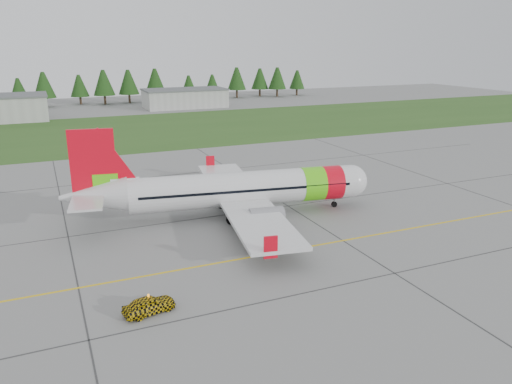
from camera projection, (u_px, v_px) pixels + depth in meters
name	position (u px, v px, depth m)	size (l,w,h in m)	color
ground	(290.00, 296.00, 38.70)	(320.00, 320.00, 0.00)	gray
aircraft	(238.00, 189.00, 56.18)	(34.53, 32.19, 10.51)	silver
follow_me_car	(148.00, 289.00, 35.77)	(1.54, 1.30, 3.83)	#DCB70C
grass_strip	(121.00, 131.00, 110.69)	(320.00, 50.00, 0.03)	#30561E
taxi_guideline	(250.00, 257.00, 45.72)	(120.00, 0.25, 0.02)	gold
hangar_east	(185.00, 99.00, 151.13)	(24.00, 12.00, 5.20)	#A8A8A3
treeline	(91.00, 88.00, 158.43)	(160.00, 8.00, 10.00)	#1C3F14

